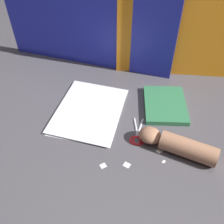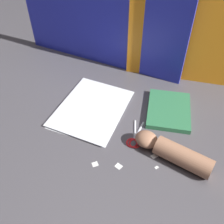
# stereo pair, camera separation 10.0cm
# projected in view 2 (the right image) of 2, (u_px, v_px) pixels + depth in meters

# --- Properties ---
(ground_plane) EXTENTS (6.00, 6.00, 0.00)m
(ground_plane) POSITION_uv_depth(u_px,v_px,m) (113.00, 131.00, 1.01)
(ground_plane) COLOR #4C494F
(backdrop_panel_left) EXTENTS (0.81, 0.10, 0.59)m
(backdrop_panel_left) POSITION_uv_depth(u_px,v_px,m) (100.00, 4.00, 1.14)
(backdrop_panel_left) COLOR #2833D1
(backdrop_panel_left) RESTS_ON ground_plane
(backdrop_panel_center) EXTENTS (0.52, 0.07, 0.44)m
(backdrop_panel_center) POSITION_uv_depth(u_px,v_px,m) (190.00, 36.00, 1.09)
(backdrop_panel_center) COLOR orange
(backdrop_panel_center) RESTS_ON ground_plane
(paper_stack) EXTENTS (0.29, 0.35, 0.01)m
(paper_stack) POSITION_uv_depth(u_px,v_px,m) (92.00, 108.00, 1.10)
(paper_stack) COLOR white
(paper_stack) RESTS_ON ground_plane
(book_closed) EXTENTS (0.20, 0.25, 0.02)m
(book_closed) POSITION_uv_depth(u_px,v_px,m) (169.00, 110.00, 1.08)
(book_closed) COLOR #2D7247
(book_closed) RESTS_ON ground_plane
(scissors) EXTENTS (0.06, 0.14, 0.01)m
(scissors) POSITION_uv_depth(u_px,v_px,m) (135.00, 138.00, 0.98)
(scissors) COLOR silver
(scissors) RESTS_ON ground_plane
(hand_forearm) EXTENTS (0.29, 0.13, 0.07)m
(hand_forearm) POSITION_uv_depth(u_px,v_px,m) (174.00, 152.00, 0.90)
(hand_forearm) COLOR #A87556
(hand_forearm) RESTS_ON ground_plane
(paper_scrap_near) EXTENTS (0.03, 0.03, 0.00)m
(paper_scrap_near) POSITION_uv_depth(u_px,v_px,m) (154.00, 156.00, 0.93)
(paper_scrap_near) COLOR white
(paper_scrap_near) RESTS_ON ground_plane
(paper_scrap_mid) EXTENTS (0.03, 0.03, 0.00)m
(paper_scrap_mid) POSITION_uv_depth(u_px,v_px,m) (95.00, 164.00, 0.90)
(paper_scrap_mid) COLOR white
(paper_scrap_mid) RESTS_ON ground_plane
(paper_scrap_far) EXTENTS (0.03, 0.03, 0.00)m
(paper_scrap_far) POSITION_uv_depth(u_px,v_px,m) (119.00, 166.00, 0.90)
(paper_scrap_far) COLOR white
(paper_scrap_far) RESTS_ON ground_plane
(paper_scrap_side) EXTENTS (0.01, 0.02, 0.00)m
(paper_scrap_side) POSITION_uv_depth(u_px,v_px,m) (157.00, 167.00, 0.89)
(paper_scrap_side) COLOR white
(paper_scrap_side) RESTS_ON ground_plane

